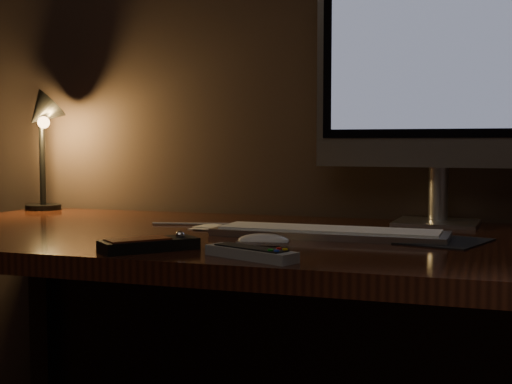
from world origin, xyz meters
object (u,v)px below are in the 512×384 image
(media_remote, at_px, (149,244))
(desk_lamp, at_px, (42,129))
(monitor, at_px, (439,70))
(tv_remote, at_px, (251,253))
(mouse, at_px, (263,243))
(desk, at_px, (263,288))
(keyboard, at_px, (329,232))

(media_remote, xyz_separation_m, desk_lamp, (-0.62, 0.57, 0.22))
(monitor, relative_size, media_remote, 3.54)
(tv_remote, bearing_deg, mouse, 122.24)
(desk, bearing_deg, desk_lamp, 163.20)
(mouse, height_order, media_remote, media_remote)
(media_remote, distance_m, desk_lamp, 0.87)
(keyboard, xyz_separation_m, tv_remote, (-0.06, -0.31, 0.00))
(desk, height_order, tv_remote, tv_remote)
(keyboard, distance_m, media_remote, 0.39)
(keyboard, bearing_deg, desk, 159.77)
(tv_remote, bearing_deg, media_remote, -163.35)
(keyboard, bearing_deg, tv_remote, -100.14)
(mouse, height_order, desk_lamp, desk_lamp)
(keyboard, distance_m, desk_lamp, 0.95)
(mouse, distance_m, media_remote, 0.21)
(keyboard, distance_m, mouse, 0.20)
(mouse, distance_m, tv_remote, 0.13)
(media_remote, bearing_deg, keyboard, -0.72)
(desk, xyz_separation_m, desk_lamp, (-0.72, 0.22, 0.36))
(media_remote, distance_m, tv_remote, 0.20)
(mouse, relative_size, media_remote, 0.55)
(media_remote, bearing_deg, tv_remote, -55.63)
(monitor, distance_m, desk_lamp, 1.08)
(tv_remote, bearing_deg, desk_lamp, 167.78)
(keyboard, bearing_deg, media_remote, -131.21)
(desk, distance_m, tv_remote, 0.41)
(media_remote, xyz_separation_m, tv_remote, (0.20, -0.02, -0.00))
(mouse, relative_size, tv_remote, 0.54)
(desk, relative_size, tv_remote, 9.10)
(monitor, distance_m, media_remote, 0.81)
(keyboard, bearing_deg, desk_lamp, 163.24)
(keyboard, bearing_deg, monitor, 57.12)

